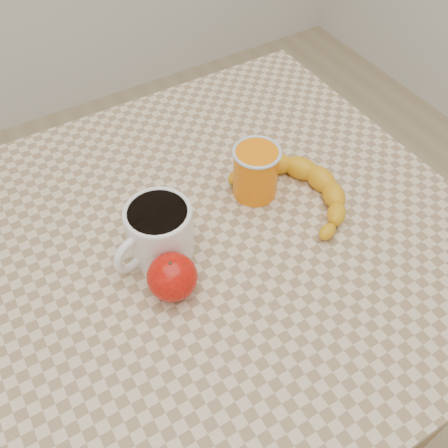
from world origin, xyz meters
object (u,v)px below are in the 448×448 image
apple (172,277)px  banana (296,190)px  table (224,263)px  coffee_mug (158,229)px  orange_juice_glass (256,171)px

apple → banana: bearing=12.3°
table → coffee_mug: 0.17m
coffee_mug → orange_juice_glass: 0.20m
coffee_mug → apple: (-0.02, -0.08, -0.01)m
coffee_mug → orange_juice_glass: orange_juice_glass is taller
banana → orange_juice_glass: bearing=127.3°
apple → coffee_mug: bearing=77.2°
table → orange_juice_glass: orange_juice_glass is taller
table → banana: bearing=0.4°
table → banana: banana is taller
orange_juice_glass → coffee_mug: bearing=-171.7°
banana → table: bearing=172.1°
coffee_mug → apple: 0.08m
table → banana: 0.18m
table → orange_juice_glass: size_ratio=8.50×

